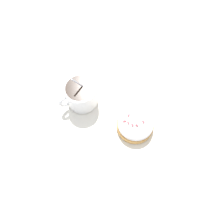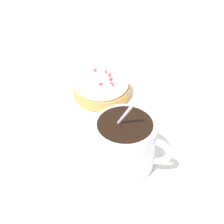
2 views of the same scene
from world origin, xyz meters
name	(u,v)px [view 2 (image 2 of 2)]	position (x,y,z in m)	size (l,w,h in m)	color
ground_plane	(110,127)	(0.00, 0.00, 0.00)	(3.00, 3.00, 0.00)	#B2B2B7
paper_napkin	(110,126)	(0.00, 0.00, 0.00)	(0.31, 0.31, 0.00)	white
coffee_cup	(122,143)	(0.08, 0.00, 0.04)	(0.09, 0.11, 0.12)	white
frosted_pastry	(102,86)	(-0.08, 0.01, 0.02)	(0.10, 0.10, 0.05)	#D19347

